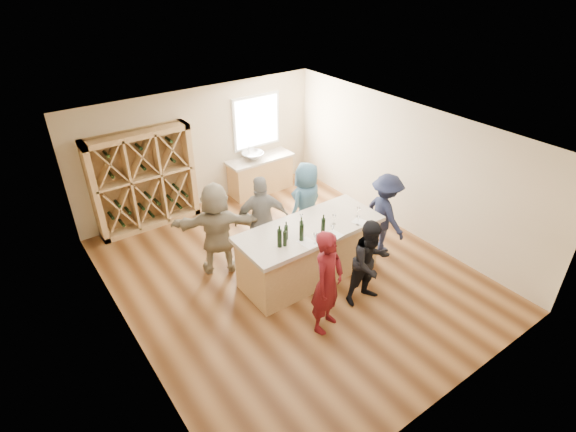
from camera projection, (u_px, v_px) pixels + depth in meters
floor at (290, 275)px, 8.68m from camera, size 6.00×7.00×0.10m
ceiling at (290, 132)px, 7.18m from camera, size 6.00×7.00×0.10m
wall_back at (200, 148)px, 10.40m from camera, size 6.00×0.10×2.80m
wall_front at (461, 330)px, 5.46m from camera, size 6.00×0.10×2.80m
wall_left at (117, 273)px, 6.41m from camera, size 0.10×7.00×2.80m
wall_right at (407, 168)px, 9.46m from camera, size 0.10×7.00×2.80m
window_frame at (256, 121)px, 10.92m from camera, size 1.30×0.06×1.30m
window_pane at (257, 122)px, 10.89m from camera, size 1.18×0.01×1.18m
wine_rack at (144, 181)px, 9.61m from camera, size 2.20×0.45×2.20m
back_counter_base at (261, 175)px, 11.36m from camera, size 1.60×0.58×0.86m
back_counter_top at (260, 159)px, 11.12m from camera, size 1.70×0.62×0.06m
sink at (253, 156)px, 10.96m from camera, size 0.54×0.54×0.19m
faucet at (249, 151)px, 11.05m from camera, size 0.02×0.02×0.30m
tasting_counter_base at (309, 253)px, 8.36m from camera, size 2.60×1.00×1.00m
tasting_counter_top at (310, 229)px, 8.08m from camera, size 2.72×1.12×0.08m
wine_bottle_a at (279, 238)px, 7.45m from camera, size 0.10×0.10×0.33m
wine_bottle_b at (285, 239)px, 7.49m from camera, size 0.08×0.08×0.28m
wine_bottle_c at (286, 233)px, 7.65m from camera, size 0.08×0.08×0.27m
wine_bottle_d at (302, 232)px, 7.61m from camera, size 0.08×0.08×0.32m
wine_bottle_e at (301, 228)px, 7.76m from camera, size 0.09×0.09×0.28m
wine_glass_a at (315, 239)px, 7.56m from camera, size 0.09×0.09×0.20m
wine_glass_b at (332, 231)px, 7.78m from camera, size 0.09×0.09×0.19m
wine_glass_c at (358, 221)px, 8.08m from camera, size 0.08×0.08×0.17m
wine_glass_d at (334, 220)px, 8.09m from camera, size 0.09×0.09×0.19m
wine_glass_e at (358, 212)px, 8.32m from camera, size 0.08×0.08×0.20m
tasting_menu_a at (308, 243)px, 7.62m from camera, size 0.27×0.35×0.00m
tasting_menu_b at (335, 234)px, 7.85m from camera, size 0.23×0.29×0.00m
tasting_menu_c at (361, 222)px, 8.20m from camera, size 0.30×0.35×0.00m
person_near_left at (327, 282)px, 6.99m from camera, size 0.80×0.70×1.82m
person_near_right at (370, 263)px, 7.61m from camera, size 0.81×0.50×1.60m
person_server at (385, 214)px, 8.92m from camera, size 0.68×1.16×1.69m
person_far_mid at (262, 220)px, 8.59m from camera, size 1.19×0.93×1.81m
person_far_right at (306, 203)px, 9.21m from camera, size 0.97×0.75×1.76m
person_far_left at (217, 229)px, 8.31m from camera, size 1.79×1.32×1.83m
wine_bottle_f at (323, 226)px, 7.80m from camera, size 0.07×0.07×0.30m
wine_glass_f at (301, 219)px, 8.13m from camera, size 0.07×0.07×0.18m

